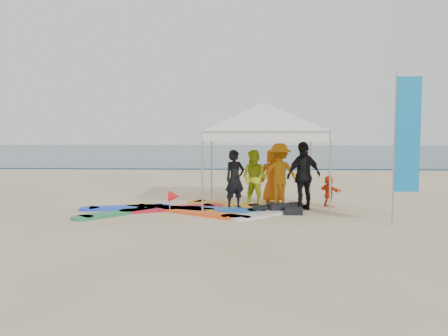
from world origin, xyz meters
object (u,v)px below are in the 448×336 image
Objects in this scene: person_orange_a at (280,174)px; person_orange_b at (273,176)px; surfboard_spread at (186,209)px; person_yellow at (255,179)px; canopy_tent at (263,103)px; marker_pennant at (174,196)px; person_seated at (329,191)px; feather_flag at (406,136)px; person_black_a at (235,179)px; person_black_b at (304,176)px.

person_orange_b is at bearing -71.03° from person_orange_a.
person_yellow is at bearing 20.90° from surfboard_spread.
person_yellow is 0.29× the size of surfboard_spread.
canopy_tent is 3.77m from surfboard_spread.
canopy_tent is 3.78m from marker_pennant.
surfboard_spread is (-2.16, -0.84, -2.97)m from canopy_tent.
canopy_tent reaches higher than person_orange_a.
person_yellow is 2.59× the size of marker_pennant.
surfboard_spread is at bearing -134.80° from person_yellow.
person_seated is 3.40m from feather_flag.
person_black_a is 2.61× the size of marker_pennant.
marker_pennant is (-3.46, -1.03, -0.46)m from person_black_b.
surfboard_spread is at bearing 38.82° from person_orange_b.
person_seated is at bearing 28.46° from person_yellow.
person_black_a is at bearing 69.88° from person_seated.
canopy_tent is (0.24, 0.11, 2.18)m from person_yellow.
surfboard_spread is (-4.08, -0.89, -0.42)m from person_seated.
person_orange_b is at bearing 41.63° from marker_pennant.
canopy_tent is at bearing -55.38° from person_black_b.
person_yellow is at bearing -156.54° from canopy_tent.
person_orange_a is 0.40× the size of canopy_tent.
person_orange_a reaches higher than surfboard_spread.
person_black_a is 2.35m from canopy_tent.
surfboard_spread is (-5.23, 1.89, -2.00)m from feather_flag.
person_black_b reaches higher than person_orange_b.
person_seated is 0.20× the size of canopy_tent.
person_yellow is 1.42m from person_black_b.
surfboard_spread is at bearing 74.83° from marker_pennant.
feather_flag is 5.76m from marker_pennant.
person_black_b is at bearing -36.23° from person_black_a.
person_black_b is at bearing 6.75° from person_yellow.
person_orange_a is 1.10m from person_black_b.
feather_flag reaches higher than person_yellow.
person_yellow is at bearing -47.26° from person_black_b.
person_seated is at bearing -22.67° from person_black_a.
person_yellow is at bearing 63.20° from person_orange_b.
person_orange_a is at bearing 37.22° from canopy_tent.
surfboard_spread is (-1.35, -0.46, -0.80)m from person_black_a.
surfboard_spread is at bearing -158.81° from canopy_tent.
feather_flag is (2.73, -3.56, 1.21)m from person_orange_b.
marker_pennant is (-1.55, -1.19, -0.34)m from person_black_a.
person_black_a reaches higher than person_yellow.
surfboard_spread is at bearing 22.68° from person_orange_a.
person_yellow is 2.59m from marker_pennant.
person_yellow is at bearing 31.25° from person_orange_a.
person_yellow is 0.36× the size of canopy_tent.
person_orange_b is (-0.76, 1.36, -0.12)m from person_black_b.
person_orange_a is at bearing 116.02° from person_orange_b.
canopy_tent is 4.22m from feather_flag.
marker_pennant is (-2.87, -1.95, -0.43)m from person_orange_a.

